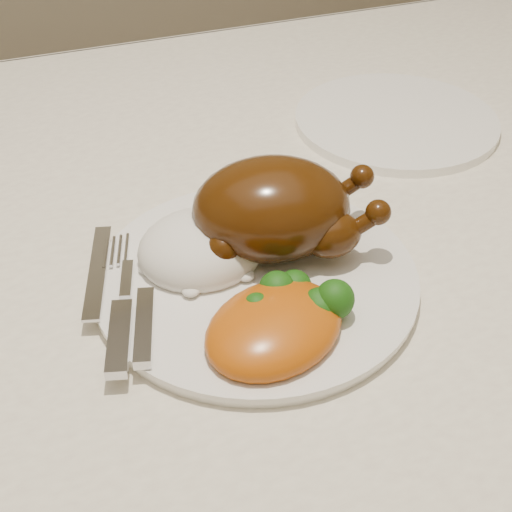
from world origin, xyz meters
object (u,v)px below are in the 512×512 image
object	(u,v)px
side_plate	(396,120)
roast_chicken	(276,209)
dining_table	(145,341)
dinner_plate	(256,279)

from	to	relation	value
side_plate	roast_chicken	xyz separation A→B (m)	(-0.23, -0.19, 0.05)
dining_table	side_plate	world-z (taller)	side_plate
dining_table	side_plate	size ratio (longest dim) A/B	6.57
side_plate	dining_table	bearing A→B (deg)	-157.73
dining_table	side_plate	bearing A→B (deg)	22.27
dining_table	dinner_plate	bearing A→B (deg)	-35.93
dinner_plate	side_plate	world-z (taller)	same
dining_table	roast_chicken	distance (m)	0.21
dinner_plate	side_plate	xyz separation A→B (m)	(0.26, 0.22, -0.00)
roast_chicken	dinner_plate	bearing A→B (deg)	-122.42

